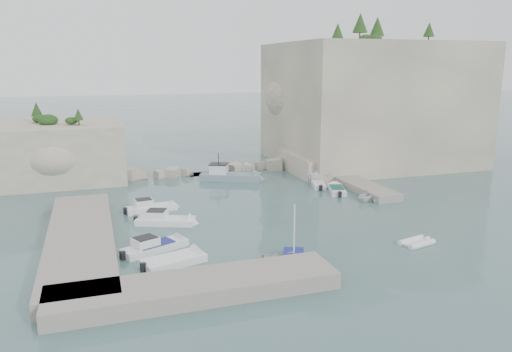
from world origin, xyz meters
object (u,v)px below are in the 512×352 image
object	(u,v)px
motorboat_a	(152,211)
motorboat_d	(155,251)
motorboat_e	(174,264)
rowboat	(294,264)
motorboat_b	(166,224)
work_boat	(231,180)
tender_east_b	(336,192)
inflatable_dinghy	(416,244)
tender_east_d	(324,182)
tender_east_a	(367,201)
tender_east_c	(318,187)

from	to	relation	value
motorboat_a	motorboat_d	size ratio (longest dim) A/B	0.93
motorboat_a	motorboat_e	world-z (taller)	motorboat_a
motorboat_a	rowboat	size ratio (longest dim) A/B	1.17
motorboat_b	work_boat	bearing A→B (deg)	77.25
motorboat_b	rowboat	size ratio (longest dim) A/B	1.26
motorboat_b	motorboat_a	distance (m)	4.58
motorboat_d	work_boat	world-z (taller)	work_boat
tender_east_b	inflatable_dinghy	bearing A→B (deg)	-167.29
tender_east_d	motorboat_d	bearing A→B (deg)	124.63
motorboat_d	tender_east_a	xyz separation A→B (m)	(23.12, 7.58, 0.00)
work_boat	motorboat_b	bearing A→B (deg)	-99.43
motorboat_d	work_boat	bearing A→B (deg)	36.85
motorboat_b	inflatable_dinghy	bearing A→B (deg)	-10.59
tender_east_c	tender_east_d	size ratio (longest dim) A/B	0.90
rowboat	tender_east_a	size ratio (longest dim) A/B	1.59
motorboat_b	motorboat_e	distance (m)	9.55
motorboat_b	tender_east_a	xyz separation A→B (m)	(21.39, 1.16, 0.00)
motorboat_b	work_boat	distance (m)	18.03
inflatable_dinghy	motorboat_d	bearing A→B (deg)	151.60
motorboat_e	tender_east_d	size ratio (longest dim) A/B	1.06
rowboat	tender_east_a	distance (m)	19.35
tender_east_c	work_boat	size ratio (longest dim) A/B	0.52
rowboat	inflatable_dinghy	distance (m)	10.94
motorboat_a	tender_east_c	bearing A→B (deg)	4.19
motorboat_b	motorboat_d	world-z (taller)	same
rowboat	tender_east_c	world-z (taller)	rowboat
tender_east_d	work_boat	xyz separation A→B (m)	(-10.61, 4.49, 0.00)
tender_east_c	work_boat	xyz separation A→B (m)	(-8.97, 6.38, 0.00)
rowboat	motorboat_e	bearing A→B (deg)	93.64
tender_east_b	tender_east_d	world-z (taller)	tender_east_d
tender_east_c	tender_east_d	bearing A→B (deg)	-24.03
inflatable_dinghy	work_boat	world-z (taller)	work_boat
motorboat_a	tender_east_b	distance (m)	20.73
tender_east_d	tender_east_b	bearing A→B (deg)	168.65
tender_east_c	motorboat_d	bearing A→B (deg)	142.49
tender_east_d	motorboat_b	bearing A→B (deg)	114.44
inflatable_dinghy	tender_east_a	xyz separation A→B (m)	(3.01, 12.75, 0.00)
tender_east_b	tender_east_c	size ratio (longest dim) A/B	1.12
rowboat	inflatable_dinghy	xyz separation A→B (m)	(10.91, 0.69, 0.00)
motorboat_b	tender_east_c	bearing A→B (deg)	45.56
motorboat_d	motorboat_a	bearing A→B (deg)	60.82
motorboat_b	tender_east_a	distance (m)	21.42
tender_east_a	motorboat_d	bearing A→B (deg)	87.05
tender_east_d	tender_east_a	bearing A→B (deg)	-178.43
motorboat_a	rowboat	world-z (taller)	motorboat_a
work_boat	motorboat_d	bearing A→B (deg)	-94.26
tender_east_d	work_boat	bearing A→B (deg)	64.98
tender_east_a	tender_east_c	distance (m)	7.66
tender_east_d	motorboat_e	bearing A→B (deg)	130.62
motorboat_a	tender_east_c	distance (m)	20.27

